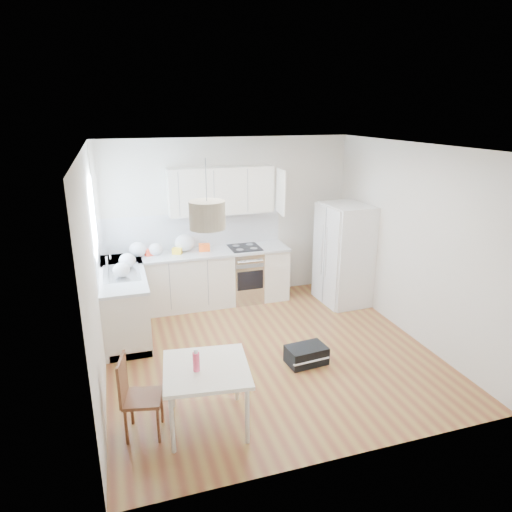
{
  "coord_description": "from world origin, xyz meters",
  "views": [
    {
      "loc": [
        -1.81,
        -5.18,
        3.11
      ],
      "look_at": [
        -0.05,
        0.4,
        1.23
      ],
      "focal_mm": 32.0,
      "sensor_mm": 36.0,
      "label": 1
    }
  ],
  "objects_px": {
    "dining_table": "(206,373)",
    "dining_chair": "(143,396)",
    "refrigerator": "(345,254)",
    "gym_bag": "(306,355)"
  },
  "relations": [
    {
      "from": "refrigerator",
      "to": "dining_table",
      "type": "bearing_deg",
      "value": -141.98
    },
    {
      "from": "gym_bag",
      "to": "refrigerator",
      "type": "bearing_deg",
      "value": 44.66
    },
    {
      "from": "dining_table",
      "to": "dining_chair",
      "type": "bearing_deg",
      "value": -177.51
    },
    {
      "from": "gym_bag",
      "to": "dining_table",
      "type": "bearing_deg",
      "value": -156.73
    },
    {
      "from": "refrigerator",
      "to": "dining_table",
      "type": "distance_m",
      "value": 3.77
    },
    {
      "from": "dining_table",
      "to": "refrigerator",
      "type": "bearing_deg",
      "value": 47.93
    },
    {
      "from": "dining_table",
      "to": "gym_bag",
      "type": "bearing_deg",
      "value": 35.77
    },
    {
      "from": "refrigerator",
      "to": "dining_chair",
      "type": "relative_size",
      "value": 1.95
    },
    {
      "from": "refrigerator",
      "to": "gym_bag",
      "type": "height_order",
      "value": "refrigerator"
    },
    {
      "from": "dining_chair",
      "to": "gym_bag",
      "type": "relative_size",
      "value": 1.71
    }
  ]
}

